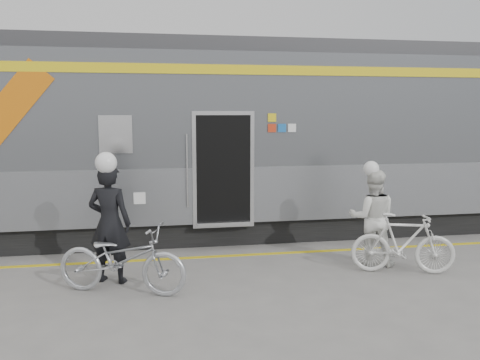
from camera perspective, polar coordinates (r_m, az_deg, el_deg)
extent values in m
plane|color=slate|center=(7.46, -2.72, -13.29)|extent=(90.00, 90.00, 0.00)
cube|color=black|center=(11.39, -14.02, -4.78)|extent=(24.00, 2.70, 0.50)
cube|color=#9EA0A5|center=(11.25, -14.16, -0.80)|extent=(24.00, 3.00, 1.10)
cube|color=slate|center=(11.13, -14.44, 7.64)|extent=(24.00, 3.00, 2.20)
cube|color=#38383A|center=(11.20, -14.66, 14.04)|extent=(24.00, 2.64, 0.30)
cube|color=yellow|center=(9.65, -15.24, 12.08)|extent=(24.00, 0.02, 0.18)
cube|color=black|center=(9.62, -13.79, 4.99)|extent=(0.55, 0.02, 0.65)
cube|color=black|center=(9.97, -2.04, 1.26)|extent=(1.05, 0.45, 2.10)
cube|color=silver|center=(9.76, -1.86, 1.12)|extent=(1.20, 0.02, 2.25)
cylinder|color=silver|center=(9.66, -5.95, 1.02)|extent=(0.04, 0.04, 1.40)
cube|color=silver|center=(9.89, -1.80, -4.84)|extent=(1.05, 0.25, 0.06)
cube|color=yellow|center=(9.88, 3.62, 7.01)|extent=(0.16, 0.01, 0.16)
cube|color=#BA3115|center=(9.88, 3.61, 5.85)|extent=(0.16, 0.01, 0.16)
cube|color=#1A5EAA|center=(9.93, 4.74, 5.84)|extent=(0.16, 0.01, 0.16)
cube|color=silver|center=(9.98, 5.85, 5.84)|extent=(0.16, 0.01, 0.16)
cube|color=silver|center=(9.73, -11.21, -2.02)|extent=(0.22, 0.01, 0.22)
cube|color=yellow|center=(9.48, -4.46, -8.64)|extent=(24.00, 0.12, 0.01)
imported|color=black|center=(8.19, -14.43, -4.73)|extent=(0.80, 0.67, 1.88)
imported|color=#B3B6BB|center=(7.75, -13.12, -8.63)|extent=(2.09, 1.35, 1.04)
imported|color=white|center=(9.14, 14.64, -4.11)|extent=(0.97, 0.85, 1.67)
imported|color=silver|center=(8.87, 17.84, -6.78)|extent=(1.75, 0.97, 1.01)
sphere|color=white|center=(8.03, -14.70, 2.99)|extent=(0.33, 0.33, 0.33)
sphere|color=white|center=(9.00, 14.85, 1.95)|extent=(0.27, 0.27, 0.27)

